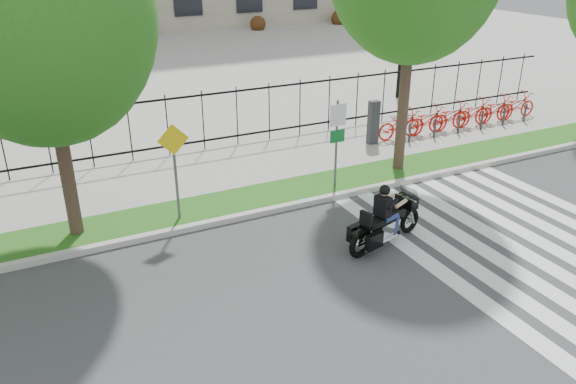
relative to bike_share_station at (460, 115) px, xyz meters
name	(u,v)px	position (x,y,z in m)	size (l,w,h in m)	color
ground	(351,294)	(-9.28, -7.20, -0.66)	(120.00, 120.00, 0.00)	#3D3D3F
curb	(268,211)	(-9.28, -3.10, -0.58)	(60.00, 0.20, 0.15)	#B1AFA6
grass_verge	(255,199)	(-9.28, -2.25, -0.58)	(60.00, 1.50, 0.15)	#205816
sidewalk	(223,168)	(-9.28, 0.25, -0.58)	(60.00, 3.50, 0.15)	#98958F
plaza	(115,66)	(-9.28, 17.80, -0.61)	(80.00, 34.00, 0.10)	#98958F
crosswalk_stripes	(522,242)	(-4.45, -7.20, -0.65)	(5.70, 8.00, 0.01)	silver
iron_fence	(203,120)	(-9.28, 2.00, 0.49)	(30.00, 0.06, 2.00)	black
lamp_post_right	(403,26)	(0.72, 4.80, 2.55)	(1.06, 0.70, 4.25)	black
street_tree_1	(40,17)	(-13.94, -2.25, 4.49)	(4.75, 4.75, 7.74)	#3D2B21
bike_share_station	(460,115)	(0.00, 0.00, 0.00)	(7.84, 0.88, 1.50)	#2D2D33
sign_pole_regulatory	(337,133)	(-6.93, -2.62, 1.08)	(0.50, 0.09, 2.50)	#59595B
sign_pole_warning	(175,159)	(-11.50, -2.62, 1.08)	(0.78, 0.09, 2.49)	#59595B
motorcycle_rider	(386,220)	(-7.46, -5.80, -0.03)	(2.39, 1.05, 1.88)	black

